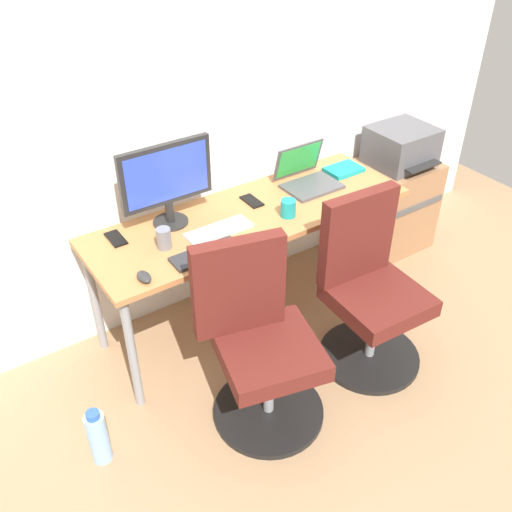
{
  "coord_description": "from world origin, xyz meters",
  "views": [
    {
      "loc": [
        -1.41,
        -2.14,
        2.26
      ],
      "look_at": [
        0.0,
        -0.05,
        0.46
      ],
      "focal_mm": 39.91,
      "sensor_mm": 36.0,
      "label": 1
    }
  ],
  "objects": [
    {
      "name": "ground_plane",
      "position": [
        0.0,
        0.0,
        0.0
      ],
      "size": [
        5.28,
        5.28,
        0.0
      ],
      "primitive_type": "plane",
      "color": "#9E7A56"
    },
    {
      "name": "back_wall",
      "position": [
        0.0,
        0.37,
        1.3
      ],
      "size": [
        4.4,
        0.04,
        2.6
      ],
      "primitive_type": "cube",
      "color": "white",
      "rests_on": "ground"
    },
    {
      "name": "desk",
      "position": [
        0.0,
        0.0,
        0.64
      ],
      "size": [
        1.76,
        0.58,
        0.71
      ],
      "color": "#B77542",
      "rests_on": "ground"
    },
    {
      "name": "office_chair_left",
      "position": [
        -0.35,
        -0.59,
        0.42
      ],
      "size": [
        0.54,
        0.54,
        0.94
      ],
      "color": "black",
      "rests_on": "ground"
    },
    {
      "name": "office_chair_right",
      "position": [
        0.33,
        -0.59,
        0.42
      ],
      "size": [
        0.54,
        0.54,
        0.94
      ],
      "color": "black",
      "rests_on": "ground"
    },
    {
      "name": "side_cabinet",
      "position": [
        1.22,
        0.11,
        0.31
      ],
      "size": [
        0.48,
        0.44,
        0.61
      ],
      "color": "#996B47",
      "rests_on": "ground"
    },
    {
      "name": "printer",
      "position": [
        1.22,
        0.11,
        0.73
      ],
      "size": [
        0.38,
        0.4,
        0.24
      ],
      "color": "#515156",
      "rests_on": "side_cabinet"
    },
    {
      "name": "water_bottle_on_floor",
      "position": [
        -1.1,
        -0.44,
        0.15
      ],
      "size": [
        0.09,
        0.09,
        0.31
      ],
      "color": "#8CBFF2",
      "rests_on": "ground"
    },
    {
      "name": "desktop_monitor",
      "position": [
        -0.39,
        0.15,
        0.96
      ],
      "size": [
        0.48,
        0.18,
        0.43
      ],
      "color": "#262626",
      "rests_on": "desk"
    },
    {
      "name": "open_laptop",
      "position": [
        0.44,
        0.09,
        0.76
      ],
      "size": [
        0.31,
        0.28,
        0.22
      ],
      "color": "#4C4C51",
      "rests_on": "desk"
    },
    {
      "name": "keyboard_by_monitor",
      "position": [
        -0.39,
        -0.2,
        0.72
      ],
      "size": [
        0.34,
        0.12,
        0.02
      ],
      "primitive_type": "cube",
      "color": "#2D2D2D",
      "rests_on": "desk"
    },
    {
      "name": "keyboard_by_laptop",
      "position": [
        -0.23,
        -0.06,
        0.72
      ],
      "size": [
        0.34,
        0.12,
        0.02
      ],
      "primitive_type": "cube",
      "color": "silver",
      "rests_on": "desk"
    },
    {
      "name": "mouse_by_monitor",
      "position": [
        0.74,
        -0.22,
        0.72
      ],
      "size": [
        0.06,
        0.1,
        0.03
      ],
      "primitive_type": "ellipsoid",
      "color": "#2D2D2D",
      "rests_on": "desk"
    },
    {
      "name": "mouse_by_laptop",
      "position": [
        -0.71,
        -0.21,
        0.72
      ],
      "size": [
        0.06,
        0.1,
        0.03
      ],
      "primitive_type": "ellipsoid",
      "color": "#2D2D2D",
      "rests_on": "desk"
    },
    {
      "name": "coffee_mug",
      "position": [
        0.15,
        -0.13,
        0.75
      ],
      "size": [
        0.08,
        0.08,
        0.09
      ],
      "primitive_type": "cylinder",
      "color": "teal",
      "rests_on": "desk"
    },
    {
      "name": "pen_cup",
      "position": [
        -0.52,
        -0.03,
        0.76
      ],
      "size": [
        0.07,
        0.07,
        0.1
      ],
      "primitive_type": "cylinder",
      "color": "slate",
      "rests_on": "desk"
    },
    {
      "name": "phone_near_laptop",
      "position": [
        0.07,
        0.09,
        0.71
      ],
      "size": [
        0.07,
        0.14,
        0.01
      ],
      "primitive_type": "cube",
      "color": "black",
      "rests_on": "desk"
    },
    {
      "name": "phone_near_monitor",
      "position": [
        -0.68,
        0.16,
        0.71
      ],
      "size": [
        0.07,
        0.14,
        0.01
      ],
      "primitive_type": "cube",
      "color": "black",
      "rests_on": "desk"
    },
    {
      "name": "notebook",
      "position": [
        0.72,
        0.09,
        0.72
      ],
      "size": [
        0.21,
        0.15,
        0.03
      ],
      "primitive_type": "cube",
      "color": "teal",
      "rests_on": "desk"
    }
  ]
}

